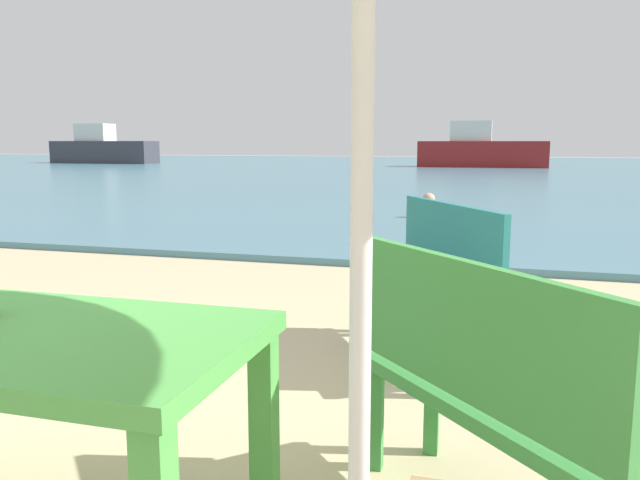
% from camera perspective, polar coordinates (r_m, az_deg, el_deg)
% --- Properties ---
extents(sea_water, '(120.00, 50.00, 0.08)m').
position_cam_1_polar(sea_water, '(31.44, 13.91, 6.24)').
color(sea_water, teal).
rests_on(sea_water, ground_plane).
extents(picnic_table_green, '(1.40, 0.80, 0.76)m').
position_cam_1_polar(picnic_table_green, '(2.13, -25.26, -10.06)').
color(picnic_table_green, '#4C9E47').
rests_on(picnic_table_green, ground_plane).
extents(bench_teal_center, '(0.94, 1.21, 0.95)m').
position_cam_1_polar(bench_teal_center, '(3.83, 10.41, -2.87)').
color(bench_teal_center, '#237275').
rests_on(bench_teal_center, ground_plane).
extents(bench_green_left, '(1.08, 1.12, 0.95)m').
position_cam_1_polar(bench_green_left, '(2.14, 14.81, -12.44)').
color(bench_green_left, '#3D8C42').
rests_on(bench_green_left, ground_plane).
extents(swimmer_person, '(0.34, 0.34, 0.41)m').
position_cam_1_polar(swimmer_person, '(10.58, 9.80, 2.88)').
color(swimmer_person, tan).
rests_on(swimmer_person, sea_water).
extents(boat_cargo_ship, '(6.47, 1.76, 2.35)m').
position_cam_1_polar(boat_cargo_ship, '(40.58, -19.06, 7.79)').
color(boat_cargo_ship, '#38383F').
rests_on(boat_cargo_ship, sea_water).
extents(boat_sailboat, '(6.36, 1.74, 2.31)m').
position_cam_1_polar(boat_sailboat, '(33.30, 14.32, 7.86)').
color(boat_sailboat, maroon).
rests_on(boat_sailboat, sea_water).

